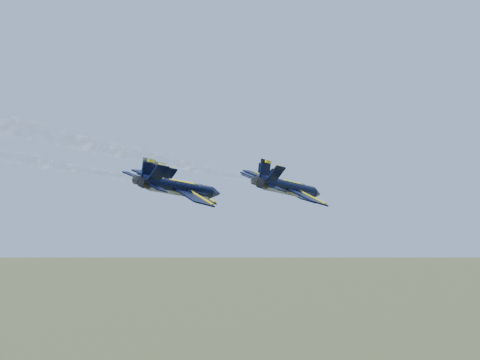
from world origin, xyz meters
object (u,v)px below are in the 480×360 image
(jet_left, at_px, (186,187))
(jet_slot, at_px, (180,188))
(jet_lead, at_px, (284,187))
(jet_right, at_px, (290,188))

(jet_left, distance_m, jet_slot, 13.47)
(jet_lead, relative_size, jet_left, 1.00)
(jet_right, height_order, jet_slot, same)
(jet_right, bearing_deg, jet_left, 180.00)
(jet_left, xyz_separation_m, jet_slot, (4.23, -12.79, 0.00))
(jet_lead, xyz_separation_m, jet_slot, (-7.59, -22.41, 0.00))
(jet_left, bearing_deg, jet_slot, -54.01)
(jet_lead, relative_size, jet_slot, 1.00)
(jet_right, bearing_deg, jet_lead, 124.68)
(jet_right, distance_m, jet_slot, 14.29)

